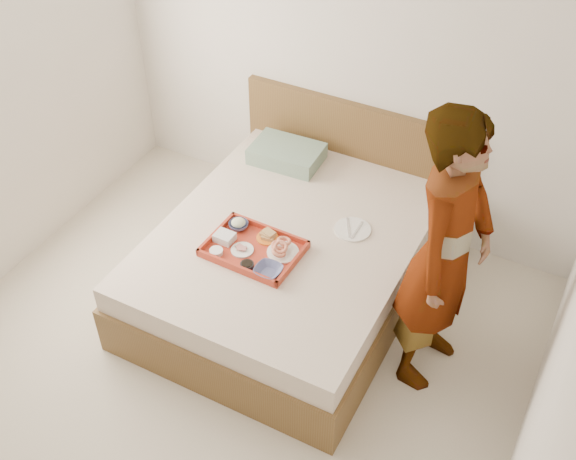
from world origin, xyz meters
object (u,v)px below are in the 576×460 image
(bed, at_px, (288,262))
(dinner_plate, at_px, (353,229))
(tray, at_px, (254,248))
(person, at_px, (446,255))

(bed, xyz_separation_m, dinner_plate, (0.35, 0.21, 0.27))
(tray, bearing_deg, bed, 69.08)
(bed, height_order, dinner_plate, dinner_plate)
(dinner_plate, bearing_deg, bed, -149.16)
(tray, relative_size, dinner_plate, 2.43)
(tray, bearing_deg, dinner_plate, 47.14)
(bed, bearing_deg, person, -7.60)
(bed, bearing_deg, dinner_plate, 30.84)
(tray, height_order, person, person)
(tray, distance_m, dinner_plate, 0.65)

